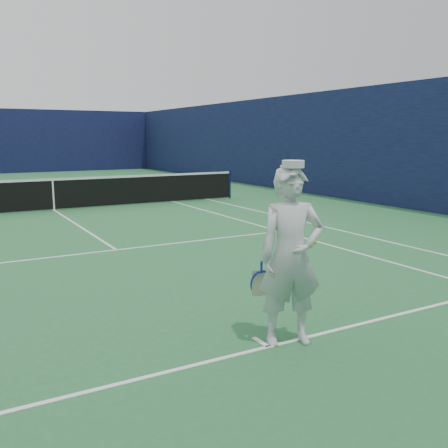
% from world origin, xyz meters
% --- Properties ---
extents(ground, '(80.00, 80.00, 0.00)m').
position_xyz_m(ground, '(0.00, 0.00, 0.00)').
color(ground, '#276837').
rests_on(ground, ground).
extents(court_markings, '(11.03, 23.83, 0.01)m').
position_xyz_m(court_markings, '(0.00, 0.00, 0.00)').
color(court_markings, white).
rests_on(court_markings, ground).
extents(windscreen_fence, '(20.12, 36.12, 4.00)m').
position_xyz_m(windscreen_fence, '(0.00, 0.00, 2.00)').
color(windscreen_fence, '#0F1338').
rests_on(windscreen_fence, ground).
extents(tennis_net, '(12.88, 0.09, 1.07)m').
position_xyz_m(tennis_net, '(0.00, 0.00, 0.55)').
color(tennis_net, '#141E4C').
rests_on(tennis_net, ground).
extents(tennis_player, '(0.84, 0.71, 2.05)m').
position_xyz_m(tennis_player, '(0.29, -11.88, 1.00)').
color(tennis_player, silver).
rests_on(tennis_player, ground).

